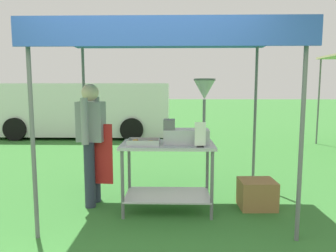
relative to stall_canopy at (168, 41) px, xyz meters
The scene contains 9 objects.
ground_plane 5.06m from the stall_canopy, 93.03° to the left, with size 70.00×70.00×0.00m, color #33702D.
stall_canopy is the anchor object (origin of this frame).
donut_cart 1.52m from the stall_canopy, 90.00° to the right, with size 1.16×0.65×0.87m.
donut_tray 1.29m from the stall_canopy, 143.61° to the right, with size 0.38×0.26×0.07m.
donut_fryer 1.02m from the stall_canopy, 18.07° to the right, with size 0.63×0.28×0.80m.
menu_sign 1.25m from the stall_canopy, 41.51° to the right, with size 0.13×0.05×0.29m.
vendor 1.60m from the stall_canopy, behind, with size 0.46×0.54×1.61m.
supply_crate 2.27m from the stall_canopy, ahead, with size 0.47×0.40×0.37m.
van_white 6.92m from the stall_canopy, 115.57° to the left, with size 5.61×2.11×1.69m.
Camera 1 is at (0.34, -2.55, 1.56)m, focal length 33.63 mm.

